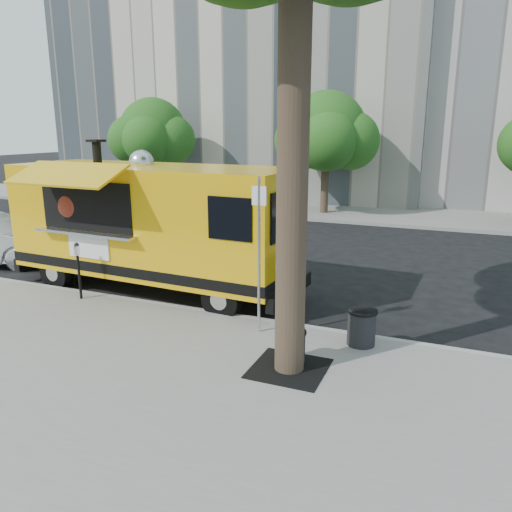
{
  "coord_description": "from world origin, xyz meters",
  "views": [
    {
      "loc": [
        4.98,
        -9.92,
        4.0
      ],
      "look_at": [
        0.84,
        0.0,
        1.23
      ],
      "focal_mm": 35.0,
      "sensor_mm": 36.0,
      "label": 1
    }
  ],
  "objects_px": {
    "far_tree_a": "(153,132)",
    "parking_meter": "(78,264)",
    "far_tree_b": "(327,132)",
    "sign_post": "(259,247)",
    "trash_bin_right": "(292,345)",
    "food_truck": "(152,223)",
    "trash_bin_left": "(362,326)"
  },
  "relations": [
    {
      "from": "trash_bin_left",
      "to": "parking_meter",
      "type": "bearing_deg",
      "value": 179.72
    },
    {
      "from": "far_tree_b",
      "to": "trash_bin_right",
      "type": "height_order",
      "value": "far_tree_b"
    },
    {
      "from": "trash_bin_left",
      "to": "trash_bin_right",
      "type": "bearing_deg",
      "value": -128.66
    },
    {
      "from": "far_tree_b",
      "to": "parking_meter",
      "type": "relative_size",
      "value": 4.12
    },
    {
      "from": "food_truck",
      "to": "trash_bin_right",
      "type": "height_order",
      "value": "food_truck"
    },
    {
      "from": "far_tree_b",
      "to": "trash_bin_right",
      "type": "bearing_deg",
      "value": -76.83
    },
    {
      "from": "parking_meter",
      "to": "trash_bin_left",
      "type": "relative_size",
      "value": 2.01
    },
    {
      "from": "far_tree_a",
      "to": "parking_meter",
      "type": "bearing_deg",
      "value": -62.85
    },
    {
      "from": "far_tree_a",
      "to": "trash_bin_right",
      "type": "bearing_deg",
      "value": -49.76
    },
    {
      "from": "trash_bin_left",
      "to": "trash_bin_right",
      "type": "xyz_separation_m",
      "value": [
        -0.93,
        -1.17,
        -0.05
      ]
    },
    {
      "from": "sign_post",
      "to": "trash_bin_right",
      "type": "xyz_separation_m",
      "value": [
        1.02,
        -1.0,
        -1.39
      ]
    },
    {
      "from": "sign_post",
      "to": "food_truck",
      "type": "height_order",
      "value": "food_truck"
    },
    {
      "from": "parking_meter",
      "to": "food_truck",
      "type": "bearing_deg",
      "value": 58.66
    },
    {
      "from": "far_tree_b",
      "to": "food_truck",
      "type": "xyz_separation_m",
      "value": [
        -1.04,
        -12.47,
        -2.1
      ]
    },
    {
      "from": "sign_post",
      "to": "trash_bin_left",
      "type": "distance_m",
      "value": 2.37
    },
    {
      "from": "far_tree_b",
      "to": "parking_meter",
      "type": "distance_m",
      "value": 14.48
    },
    {
      "from": "far_tree_b",
      "to": "sign_post",
      "type": "distance_m",
      "value": 14.61
    },
    {
      "from": "far_tree_b",
      "to": "trash_bin_right",
      "type": "relative_size",
      "value": 9.72
    },
    {
      "from": "far_tree_a",
      "to": "trash_bin_right",
      "type": "height_order",
      "value": "far_tree_a"
    },
    {
      "from": "trash_bin_right",
      "to": "food_truck",
      "type": "bearing_deg",
      "value": 148.86
    },
    {
      "from": "sign_post",
      "to": "food_truck",
      "type": "distance_m",
      "value": 4.01
    },
    {
      "from": "far_tree_b",
      "to": "trash_bin_right",
      "type": "distance_m",
      "value": 16.02
    },
    {
      "from": "parking_meter",
      "to": "far_tree_b",
      "type": "bearing_deg",
      "value": 81.9
    },
    {
      "from": "trash_bin_left",
      "to": "far_tree_b",
      "type": "bearing_deg",
      "value": 107.72
    },
    {
      "from": "parking_meter",
      "to": "food_truck",
      "type": "relative_size",
      "value": 0.18
    },
    {
      "from": "far_tree_a",
      "to": "sign_post",
      "type": "xyz_separation_m",
      "value": [
        11.55,
        -13.85,
        -1.93
      ]
    },
    {
      "from": "sign_post",
      "to": "parking_meter",
      "type": "xyz_separation_m",
      "value": [
        -4.55,
        0.2,
        -0.87
      ]
    },
    {
      "from": "parking_meter",
      "to": "trash_bin_right",
      "type": "relative_size",
      "value": 2.36
    },
    {
      "from": "sign_post",
      "to": "far_tree_a",
      "type": "bearing_deg",
      "value": 129.83
    },
    {
      "from": "far_tree_a",
      "to": "sign_post",
      "type": "bearing_deg",
      "value": -50.17
    },
    {
      "from": "sign_post",
      "to": "food_truck",
      "type": "bearing_deg",
      "value": 153.56
    },
    {
      "from": "food_truck",
      "to": "trash_bin_left",
      "type": "xyz_separation_m",
      "value": [
        5.54,
        -1.62,
        -1.23
      ]
    }
  ]
}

